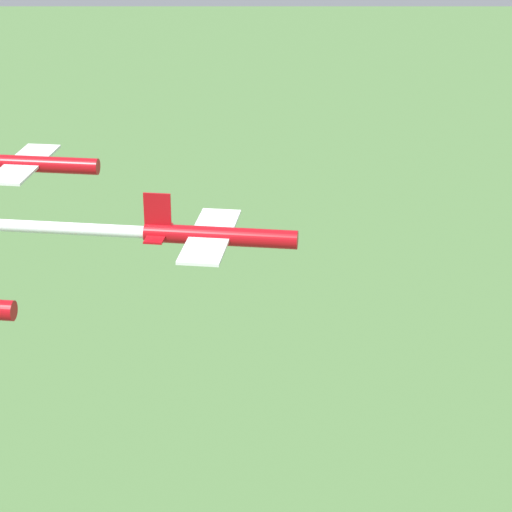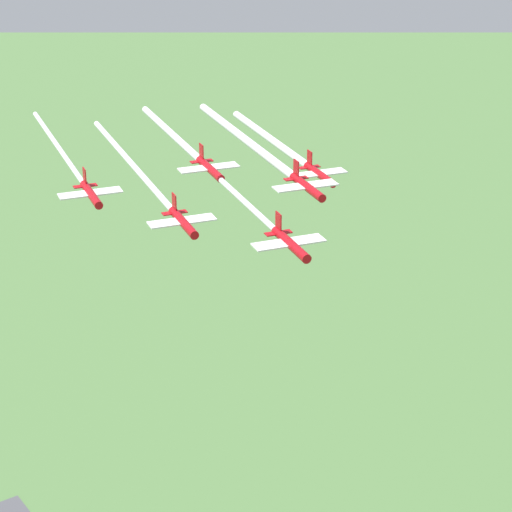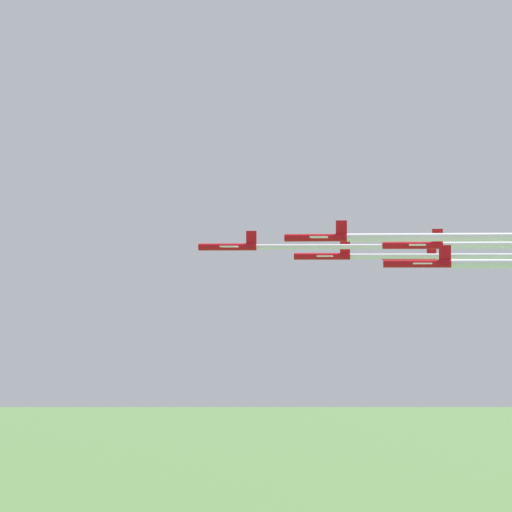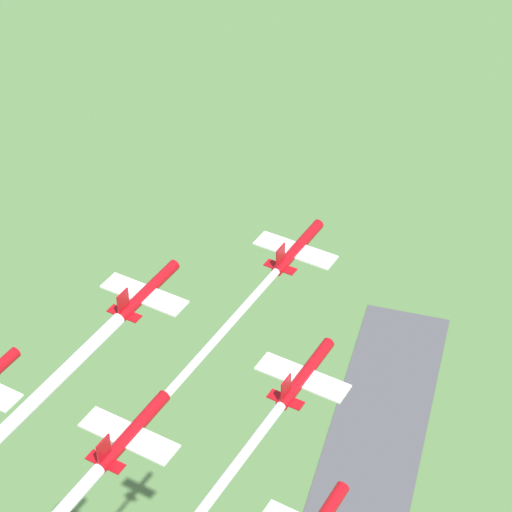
% 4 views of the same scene
% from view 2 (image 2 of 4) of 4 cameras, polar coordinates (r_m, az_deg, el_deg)
% --- Properties ---
extents(jet_0, '(9.52, 9.37, 3.45)m').
position_cam_2_polar(jet_0, '(128.71, 1.93, 0.75)').
color(jet_0, '#B20C14').
extents(jet_1, '(9.52, 9.37, 3.45)m').
position_cam_2_polar(jet_1, '(145.59, 2.90, 4.01)').
color(jet_1, '#B20C14').
extents(jet_2, '(9.52, 9.37, 3.45)m').
position_cam_2_polar(jet_2, '(140.34, -4.22, 1.99)').
color(jet_2, '#B20C14').
extents(jet_3, '(9.52, 9.37, 3.45)m').
position_cam_2_polar(jet_3, '(164.58, 3.61, 4.72)').
color(jet_3, '#B20C14').
extents(jet_4, '(9.52, 9.37, 3.45)m').
position_cam_2_polar(jet_4, '(156.89, -2.69, 5.05)').
color(jet_4, '#B20C14').
extents(jet_5, '(9.52, 9.37, 3.45)m').
position_cam_2_polar(jet_5, '(152.86, -9.43, 3.55)').
color(jet_5, '#B20C14').
extents(smoke_trail_0, '(26.57, 19.68, 0.85)m').
position_cam_2_polar(smoke_trail_0, '(146.81, -1.26, 3.66)').
color(smoke_trail_0, white).
extents(smoke_trail_1, '(35.34, 26.26, 1.34)m').
position_cam_2_polar(smoke_trail_1, '(168.57, -0.72, 6.75)').
color(smoke_trail_1, white).
extents(smoke_trail_2, '(40.11, 29.60, 0.97)m').
position_cam_2_polar(smoke_trail_2, '(166.91, -7.23, 5.38)').
color(smoke_trail_2, white).
extents(smoke_trail_3, '(28.76, 21.46, 1.33)m').
position_cam_2_polar(smoke_trail_3, '(183.86, 0.74, 6.77)').
color(smoke_trail_3, white).
extents(smoke_trail_4, '(27.31, 20.36, 1.19)m').
position_cam_2_polar(smoke_trail_4, '(176.22, -4.92, 7.05)').
color(smoke_trail_4, white).
extents(smoke_trail_5, '(35.95, 26.51, 0.83)m').
position_cam_2_polar(smoke_trail_5, '(177.81, -11.31, 6.23)').
color(smoke_trail_5, white).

